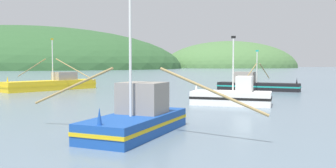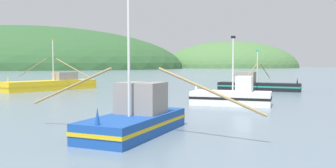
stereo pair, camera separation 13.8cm
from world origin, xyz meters
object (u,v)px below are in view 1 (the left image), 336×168
fishing_boat_yellow (53,84)px  fishing_boat_white (233,96)px  fishing_boat_black (255,85)px  fishing_boat_blue (138,117)px

fishing_boat_yellow → fishing_boat_white: bearing=92.2°
fishing_boat_black → fishing_boat_blue: (-19.51, -22.61, 0.04)m
fishing_boat_black → fishing_boat_yellow: fishing_boat_yellow is taller
fishing_boat_white → fishing_boat_blue: (-9.68, -9.33, 0.06)m
fishing_boat_black → fishing_boat_blue: bearing=-88.6°
fishing_boat_black → fishing_boat_yellow: size_ratio=0.77×
fishing_boat_white → fishing_boat_yellow: fishing_boat_yellow is taller
fishing_boat_black → fishing_boat_white: (-9.83, -13.28, -0.02)m
fishing_boat_yellow → fishing_boat_blue: bearing=66.8°
fishing_boat_white → fishing_boat_yellow: bearing=-21.7°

